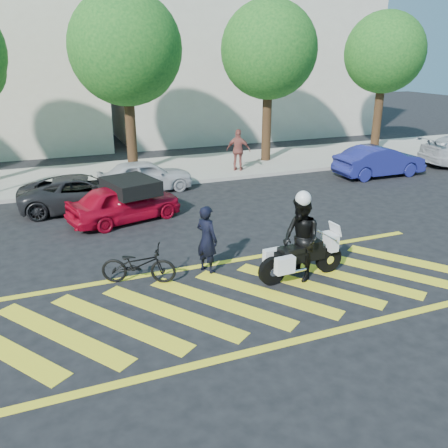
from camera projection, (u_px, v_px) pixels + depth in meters
name	position (u px, v px, depth m)	size (l,w,h in m)	color
ground	(245.00, 297.00, 10.51)	(90.00, 90.00, 0.00)	black
sidewalk	(134.00, 173.00, 20.95)	(60.00, 5.00, 0.15)	#9E998E
crosswalk	(243.00, 297.00, 10.49)	(12.33, 4.00, 0.01)	yellow
building_right	(240.00, 46.00, 30.09)	(16.00, 8.00, 11.00)	beige
tree_center	(129.00, 53.00, 19.33)	(4.60, 4.60, 7.56)	black
tree_right	(271.00, 54.00, 21.62)	(4.40, 4.40, 7.41)	black
tree_far_right	(385.00, 56.00, 23.93)	(4.00, 4.00, 7.10)	black
officer_bike	(207.00, 239.00, 11.49)	(0.62, 0.41, 1.70)	black
bicycle	(138.00, 264.00, 11.05)	(0.61, 1.74, 0.92)	black
police_motorcycle	(300.00, 257.00, 11.22)	(2.29, 0.75, 1.01)	black
officer_moto	(301.00, 239.00, 11.06)	(0.98, 0.76, 2.01)	black
red_convertible	(125.00, 202.00, 15.07)	(1.45, 3.62, 1.23)	#AC0720
parked_mid_left	(84.00, 193.00, 16.22)	(1.96, 4.25, 1.18)	black
parked_mid_right	(145.00, 176.00, 18.29)	(1.46, 3.64, 1.24)	#BAB9BE
parked_right	(379.00, 161.00, 20.55)	(1.40, 4.01, 1.32)	navy
pedestrian_right	(238.00, 150.00, 20.84)	(1.06, 0.44, 1.82)	#9E5147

